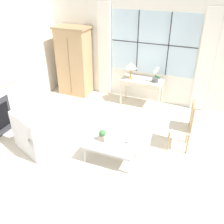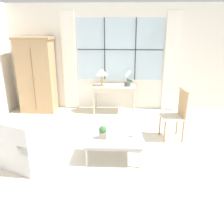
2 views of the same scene
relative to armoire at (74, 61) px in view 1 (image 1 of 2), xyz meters
name	(u,v)px [view 1 (image 1 of 2)]	position (x,y,z in m)	size (l,w,h in m)	color
ground_plane	(109,164)	(2.21, -2.66, -1.00)	(14.00, 14.00, 0.00)	beige
wall_back_windowed	(152,53)	(2.21, 0.36, 0.40)	(7.20, 0.14, 2.80)	silver
armoire	(74,61)	(0.00, 0.00, 0.00)	(0.98, 0.64, 1.98)	tan
console_table	(142,83)	(2.07, 0.02, -0.35)	(1.14, 0.53, 0.74)	beige
table_lamp	(131,66)	(1.74, 0.00, 0.09)	(0.31, 0.31, 0.45)	#9E7F47
potted_orchid	(156,76)	(2.42, 0.00, -0.09)	(0.21, 0.17, 0.42)	#4C4C51
armchair_upholstered	(40,136)	(0.65, -2.69, -0.72)	(1.13, 1.11, 0.85)	#B2B2B7
side_chair_wooden	(186,123)	(3.45, -1.57, -0.40)	(0.49, 0.49, 1.06)	beige
coffee_table	(111,145)	(2.18, -2.51, -0.65)	(1.00, 0.62, 0.39)	#BCBCC1
potted_plant_small	(102,135)	(1.99, -2.47, -0.48)	(0.14, 0.14, 0.23)	tan
pillar_candle	(130,141)	(2.54, -2.39, -0.53)	(0.09, 0.09, 0.16)	silver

